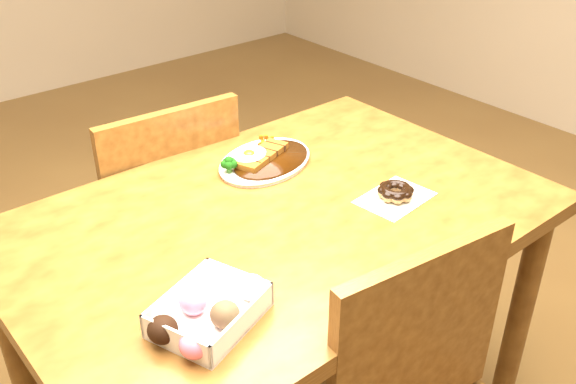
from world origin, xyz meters
TOP-DOWN VIEW (x-y plane):
  - table at (0.00, 0.00)m, footprint 1.20×0.80m
  - chair_far at (-0.02, 0.53)m, footprint 0.45×0.45m
  - katsu_curry_plate at (0.11, 0.21)m, footprint 0.32×0.26m
  - donut_box at (-0.32, -0.20)m, footprint 0.23×0.20m
  - pon_de_ring at (0.24, -0.12)m, footprint 0.18×0.14m

SIDE VIEW (x-z plane):
  - chair_far at x=-0.02m, z-range 0.04..0.91m
  - table at x=0.00m, z-range 0.28..1.03m
  - katsu_curry_plate at x=0.11m, z-range 0.74..0.79m
  - pon_de_ring at x=0.24m, z-range 0.75..0.78m
  - donut_box at x=-0.32m, z-range 0.75..0.80m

